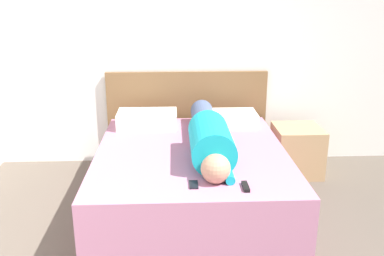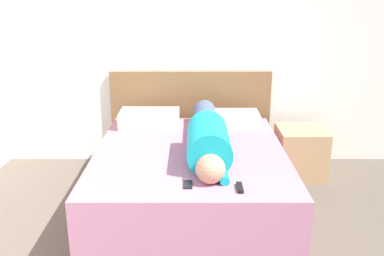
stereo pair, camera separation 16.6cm
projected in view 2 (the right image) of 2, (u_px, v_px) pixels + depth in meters
wall_back at (196, 46)px, 4.61m from camera, size 5.50×0.06×2.60m
bed at (192, 178)px, 3.82m from camera, size 1.65×1.94×0.55m
headboard at (193, 117)px, 4.79m from camera, size 1.77×0.04×1.04m
nightstand at (302, 152)px, 4.48m from camera, size 0.48×0.49×0.51m
person_lying at (209, 136)px, 3.63m from camera, size 0.34×1.65×0.34m
pillow_near_headboard at (151, 119)px, 4.37m from camera, size 0.60×0.36×0.16m
pillow_second at (233, 120)px, 4.37m from camera, size 0.57×0.36×0.14m
tv_remote at (242, 188)px, 3.00m from camera, size 0.04×0.15×0.02m
cell_phone at (190, 185)px, 3.06m from camera, size 0.06×0.13×0.01m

